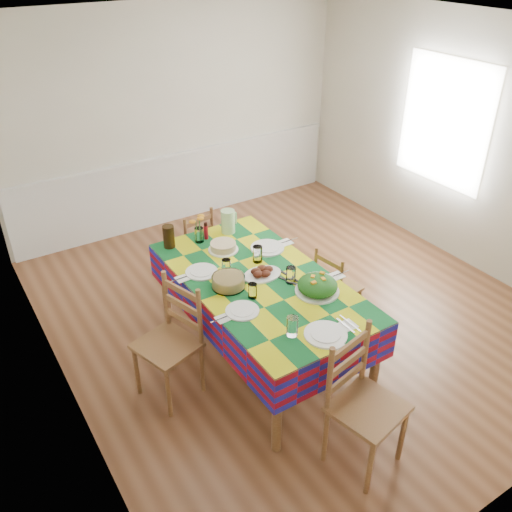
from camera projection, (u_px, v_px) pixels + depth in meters
The scene contains 23 objects.
room at pixel (298, 189), 4.86m from camera, with size 4.58×5.08×2.78m.
wainscot at pixel (183, 183), 7.10m from camera, with size 4.41×0.06×0.92m.
window_right at pixel (444, 123), 6.02m from camera, with size 1.40×1.40×0.00m, color white.
dining_table at pixel (260, 288), 4.61m from camera, with size 1.13×2.10×0.82m.
setting_near_head at pixel (314, 331), 3.92m from camera, with size 0.51×0.34×0.15m.
setting_left_near at pixel (245, 303), 4.22m from camera, with size 0.48×0.29×0.13m.
setting_left_far at pixel (210, 270), 4.63m from camera, with size 0.51×0.30×0.13m.
setting_right_near at pixel (309, 279), 4.50m from camera, with size 0.56×0.33×0.14m.
setting_right_far at pixel (265, 250), 4.91m from camera, with size 0.59×0.34×0.15m.
meat_platter at pixel (262, 273), 4.60m from camera, with size 0.35×0.25×0.07m.
salad_platter at pixel (317, 286), 4.37m from camera, with size 0.36×0.36×0.15m.
pasta_bowl at pixel (228, 282), 4.44m from camera, with size 0.28×0.28×0.10m.
cake at pixel (223, 247), 4.95m from camera, with size 0.28×0.28×0.08m.
serving_utensils at pixel (290, 279), 4.55m from camera, with size 0.15×0.34×0.01m.
flower_vase at pixel (199, 231), 5.05m from camera, with size 0.17×0.14×0.28m.
hot_sauce at pixel (206, 231), 5.12m from camera, with size 0.04×0.04×0.17m, color #AE0D20.
green_pitcher at pixel (228, 221), 5.21m from camera, with size 0.13×0.13×0.23m, color #AADC9B.
tea_pitcher at pixel (169, 237), 4.97m from camera, with size 0.11×0.11×0.21m, color black.
name_card at pixel (340, 347), 3.81m from camera, with size 0.08×0.03×0.02m, color white.
chair_near at pixel (362, 404), 3.75m from camera, with size 0.55×0.54×1.06m.
chair_far at pixel (192, 249), 5.71m from camera, with size 0.49×0.47×0.92m.
chair_left at pixel (171, 342), 4.34m from camera, with size 0.55×0.56×1.03m.
chair_right at pixel (335, 288), 5.15m from camera, with size 0.40×0.42×0.84m.
Camera 1 is at (-2.72, -3.57, 3.35)m, focal length 38.00 mm.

